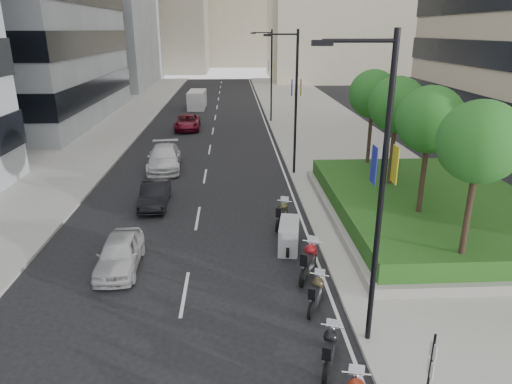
{
  "coord_description": "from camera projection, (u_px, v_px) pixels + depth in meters",
  "views": [
    {
      "loc": [
        0.32,
        -10.33,
        8.94
      ],
      "look_at": [
        1.35,
        9.13,
        2.0
      ],
      "focal_mm": 32.0,
      "sensor_mm": 36.0,
      "label": 1
    }
  ],
  "objects": [
    {
      "name": "motorcycle_3",
      "position": [
        316.0,
        292.0,
        15.48
      ],
      "size": [
        0.94,
        1.88,
        0.99
      ],
      "rotation": [
        0.0,
        0.0,
        1.17
      ],
      "color": "black",
      "rests_on": "ground"
    },
    {
      "name": "lane_edge",
      "position": [
        270.0,
        135.0,
        41.11
      ],
      "size": [
        0.12,
        100.0,
        0.01
      ],
      "primitive_type": "cube",
      "color": "silver",
      "rests_on": "ground"
    },
    {
      "name": "lamp_post_0",
      "position": [
        377.0,
        184.0,
        12.15
      ],
      "size": [
        2.34,
        0.45,
        9.0
      ],
      "color": "black",
      "rests_on": "ground"
    },
    {
      "name": "motorcycle_6",
      "position": [
        282.0,
        214.0,
        21.93
      ],
      "size": [
        0.94,
        2.13,
        1.1
      ],
      "rotation": [
        0.0,
        0.0,
        1.25
      ],
      "color": "black",
      "rests_on": "ground"
    },
    {
      "name": "car_a",
      "position": [
        120.0,
        253.0,
        17.91
      ],
      "size": [
        1.67,
        3.91,
        1.32
      ],
      "primitive_type": "imported",
      "rotation": [
        0.0,
        0.0,
        0.03
      ],
      "color": "#B4B3B6",
      "rests_on": "ground"
    },
    {
      "name": "delivery_van",
      "position": [
        197.0,
        100.0,
        54.54
      ],
      "size": [
        2.04,
        5.01,
        2.08
      ],
      "rotation": [
        0.0,
        0.0,
        -0.03
      ],
      "color": "white",
      "rests_on": "ground"
    },
    {
      "name": "lamp_post_2",
      "position": [
        270.0,
        71.0,
        45.08
      ],
      "size": [
        2.34,
        0.45,
        9.0
      ],
      "color": "black",
      "rests_on": "ground"
    },
    {
      "name": "motorcycle_5",
      "position": [
        289.0,
        236.0,
        19.56
      ],
      "size": [
        1.14,
        2.12,
        1.22
      ],
      "rotation": [
        0.0,
        0.0,
        1.4
      ],
      "color": "black",
      "rests_on": "ground"
    },
    {
      "name": "car_b",
      "position": [
        155.0,
        194.0,
        24.41
      ],
      "size": [
        1.49,
        3.94,
        1.28
      ],
      "primitive_type": "imported",
      "rotation": [
        0.0,
        0.0,
        0.03
      ],
      "color": "black",
      "rests_on": "ground"
    },
    {
      "name": "car_d",
      "position": [
        188.0,
        122.0,
        43.23
      ],
      "size": [
        2.41,
        5.0,
        1.37
      ],
      "primitive_type": "imported",
      "rotation": [
        0.0,
        0.0,
        0.03
      ],
      "color": "maroon",
      "rests_on": "ground"
    },
    {
      "name": "ground",
      "position": [
        225.0,
        370.0,
        12.71
      ],
      "size": [
        160.0,
        160.0,
        0.0
      ],
      "primitive_type": "plane",
      "color": "black",
      "rests_on": "ground"
    },
    {
      "name": "motorcycle_4",
      "position": [
        309.0,
        260.0,
        17.45
      ],
      "size": [
        1.13,
        2.23,
        1.18
      ],
      "rotation": [
        0.0,
        0.0,
        1.17
      ],
      "color": "black",
      "rests_on": "ground"
    },
    {
      "name": "tree_2",
      "position": [
        397.0,
        105.0,
        22.6
      ],
      "size": [
        2.8,
        2.8,
        6.3
      ],
      "color": "#332319",
      "rests_on": "planter"
    },
    {
      "name": "lamp_post_1",
      "position": [
        294.0,
        96.0,
        28.14
      ],
      "size": [
        2.34,
        0.45,
        9.0
      ],
      "color": "black",
      "rests_on": "ground"
    },
    {
      "name": "tree_0",
      "position": [
        480.0,
        143.0,
        15.07
      ],
      "size": [
        2.8,
        2.8,
        6.3
      ],
      "color": "#332319",
      "rests_on": "planter"
    },
    {
      "name": "car_c",
      "position": [
        164.0,
        158.0,
        30.89
      ],
      "size": [
        2.56,
        5.42,
        1.53
      ],
      "primitive_type": "imported",
      "rotation": [
        0.0,
        0.0,
        0.08
      ],
      "color": "silver",
      "rests_on": "ground"
    },
    {
      "name": "hedge",
      "position": [
        432.0,
        203.0,
        22.29
      ],
      "size": [
        9.4,
        13.4,
        0.8
      ],
      "primitive_type": "cube",
      "color": "#124214",
      "rests_on": "planter"
    },
    {
      "name": "planter",
      "position": [
        430.0,
        214.0,
        22.49
      ],
      "size": [
        10.0,
        14.0,
        0.4
      ],
      "primitive_type": "cube",
      "color": "gray",
      "rests_on": "sidewalk_right"
    },
    {
      "name": "sidewalk_left",
      "position": [
        93.0,
        136.0,
        40.3
      ],
      "size": [
        8.0,
        100.0,
        0.15
      ],
      "primitive_type": "cube",
      "color": "#9E9B93",
      "rests_on": "ground"
    },
    {
      "name": "lane_centre",
      "position": [
        212.0,
        136.0,
        40.85
      ],
      "size": [
        0.12,
        100.0,
        0.01
      ],
      "primitive_type": "cube",
      "color": "silver",
      "rests_on": "ground"
    },
    {
      "name": "tree_3",
      "position": [
        373.0,
        94.0,
        26.36
      ],
      "size": [
        2.8,
        2.8,
        6.3
      ],
      "color": "#332319",
      "rests_on": "planter"
    },
    {
      "name": "sidewalk_right",
      "position": [
        328.0,
        133.0,
        41.35
      ],
      "size": [
        10.0,
        100.0,
        0.15
      ],
      "primitive_type": "cube",
      "color": "#9E9B93",
      "rests_on": "ground"
    },
    {
      "name": "tree_1",
      "position": [
        430.0,
        120.0,
        18.83
      ],
      "size": [
        2.8,
        2.8,
        6.3
      ],
      "color": "#332319",
      "rests_on": "planter"
    },
    {
      "name": "motorcycle_2",
      "position": [
        329.0,
        348.0,
        12.78
      ],
      "size": [
        0.85,
        1.88,
        0.97
      ],
      "rotation": [
        0.0,
        0.0,
        1.23
      ],
      "color": "black",
      "rests_on": "ground"
    },
    {
      "name": "parking_sign",
      "position": [
        430.0,
        372.0,
        10.57
      ],
      "size": [
        0.06,
        0.32,
        2.5
      ],
      "color": "black",
      "rests_on": "ground"
    }
  ]
}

